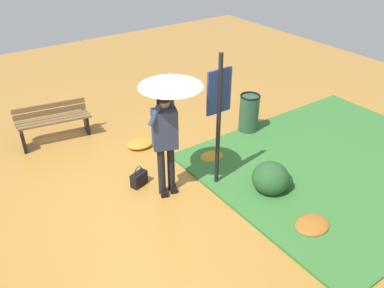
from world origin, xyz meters
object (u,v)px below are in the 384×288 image
Objects in this scene: person_with_umbrella at (168,105)px; handbag at (139,179)px; info_sign_post at (219,107)px; park_bench at (54,122)px; trash_bin at (249,114)px.

person_with_umbrella reaches higher than handbag.
person_with_umbrella is at bearing -46.58° from handbag.
park_bench is at bearing 119.83° from info_sign_post.
person_with_umbrella is 0.89× the size of info_sign_post.
park_bench is 3.93m from trash_bin.
info_sign_post is at bearing -60.17° from park_bench.
person_with_umbrella is 0.79m from info_sign_post.
trash_bin is at bearing -30.25° from park_bench.
handbag is at bearing 133.42° from person_with_umbrella.
info_sign_post is at bearing -147.68° from trash_bin.
park_bench reaches higher than handbag.
info_sign_post is at bearing -22.97° from person_with_umbrella.
trash_bin is (3.40, -1.98, 0.02)m from park_bench.
person_with_umbrella is 3.13m from park_bench.
handbag is 0.26× the size of park_bench.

